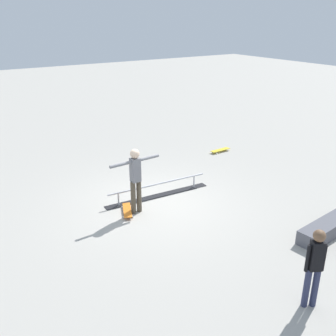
{
  "coord_description": "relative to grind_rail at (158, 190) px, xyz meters",
  "views": [
    {
      "loc": [
        4.72,
        7.93,
        4.71
      ],
      "look_at": [
        -0.38,
        0.13,
        1.0
      ],
      "focal_mm": 41.57,
      "sensor_mm": 36.0,
      "label": 1
    }
  ],
  "objects": [
    {
      "name": "ground_plane",
      "position": [
        0.38,
        0.37,
        -0.17
      ],
      "size": [
        60.0,
        60.0,
        0.0
      ],
      "primitive_type": "plane",
      "color": "#ADA89E"
    },
    {
      "name": "grind_rail",
      "position": [
        0.0,
        0.0,
        0.0
      ],
      "size": [
        3.12,
        0.44,
        0.39
      ],
      "rotation": [
        0.0,
        0.0,
        -0.06
      ],
      "color": "black",
      "rests_on": "ground_plane"
    },
    {
      "name": "skate_ledge",
      "position": [
        -2.36,
        3.82,
        -0.0
      ],
      "size": [
        2.26,
        0.69,
        0.34
      ],
      "primitive_type": "cube",
      "rotation": [
        0.0,
        0.0,
        0.11
      ],
      "color": "#595960",
      "rests_on": "ground_plane"
    },
    {
      "name": "skater_main",
      "position": [
        0.96,
        0.51,
        0.82
      ],
      "size": [
        1.37,
        0.23,
        1.7
      ],
      "rotation": [
        0.0,
        0.0,
        0.05
      ],
      "color": "brown",
      "rests_on": "ground_plane"
    },
    {
      "name": "skateboard_main",
      "position": [
        1.18,
        0.41,
        -0.1
      ],
      "size": [
        0.51,
        0.81,
        0.09
      ],
      "rotation": [
        0.0,
        0.0,
        1.15
      ],
      "color": "orange",
      "rests_on": "ground_plane"
    },
    {
      "name": "bystander_black_shirt",
      "position": [
        0.12,
        5.13,
        0.68
      ],
      "size": [
        0.33,
        0.25,
        1.5
      ],
      "rotation": [
        0.0,
        0.0,
        2.63
      ],
      "color": "#2D3351",
      "rests_on": "ground_plane"
    },
    {
      "name": "loose_skateboard_yellow",
      "position": [
        -3.85,
        -1.89,
        -0.1
      ],
      "size": [
        0.81,
        0.28,
        0.09
      ],
      "rotation": [
        0.0,
        0.0,
        0.03
      ],
      "color": "yellow",
      "rests_on": "ground_plane"
    }
  ]
}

